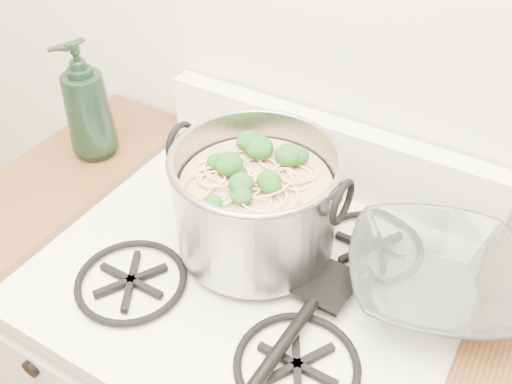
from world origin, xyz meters
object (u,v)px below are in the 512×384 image
spatula (328,281)px  bottle (86,100)px  stock_pot (256,202)px  glass_bowl (432,285)px

spatula → bottle: 0.65m
stock_pot → spatula: size_ratio=1.09×
spatula → glass_bowl: bearing=29.5°
glass_bowl → bottle: (-0.79, 0.01, 0.12)m
spatula → glass_bowl: size_ratio=2.58×
stock_pot → bottle: size_ratio=1.23×
glass_bowl → bottle: size_ratio=0.44×
stock_pot → bottle: (-0.46, 0.06, 0.04)m
spatula → glass_bowl: (0.16, 0.08, 0.00)m
stock_pot → glass_bowl: size_ratio=2.82×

